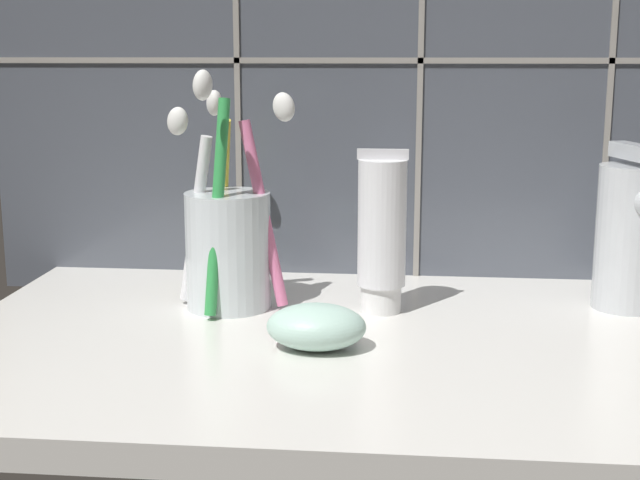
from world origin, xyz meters
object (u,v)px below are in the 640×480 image
(soap_bar, at_px, (316,327))
(toothpaste_tube, at_px, (382,233))
(toothbrush_cup, at_px, (228,241))
(sink_faucet, at_px, (633,232))

(soap_bar, bearing_deg, toothpaste_tube, 66.73)
(toothbrush_cup, relative_size, sink_faucet, 1.45)
(sink_faucet, relative_size, soap_bar, 1.90)
(toothbrush_cup, bearing_deg, soap_bar, -50.09)
(toothbrush_cup, height_order, soap_bar, toothbrush_cup)
(toothbrush_cup, distance_m, toothpaste_tube, 0.12)
(sink_faucet, height_order, soap_bar, sink_faucet)
(toothbrush_cup, height_order, sink_faucet, toothbrush_cup)
(sink_faucet, bearing_deg, toothpaste_tube, -98.44)
(toothbrush_cup, height_order, toothpaste_tube, toothbrush_cup)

